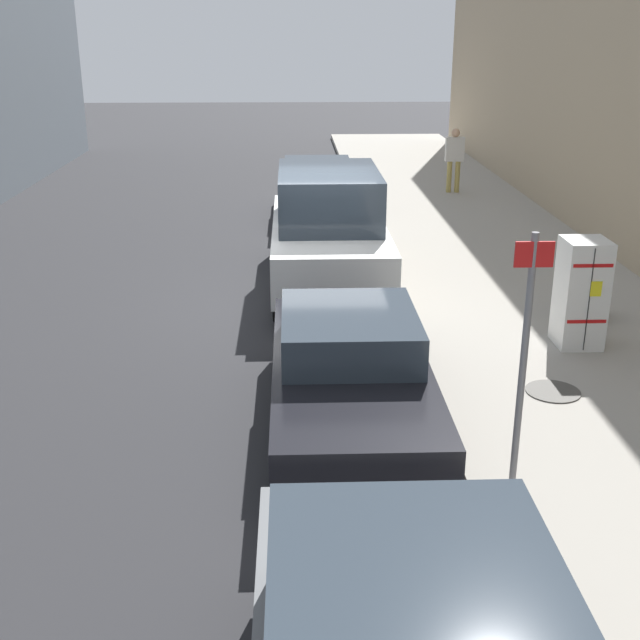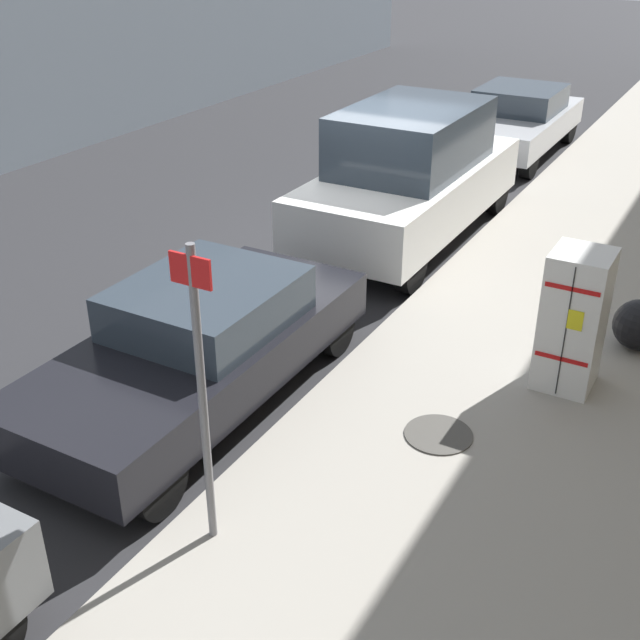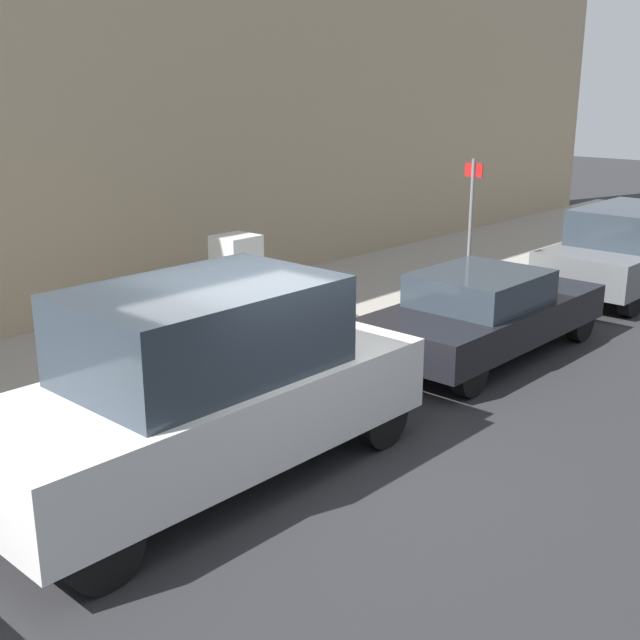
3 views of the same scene
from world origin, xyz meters
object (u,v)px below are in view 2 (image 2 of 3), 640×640
discarded_refrigerator (573,320)px  trash_bag (639,325)px  parked_sedan_dark (200,343)px  street_sign_post (201,386)px  parked_sedan_silver (516,120)px  parked_van_white (410,175)px

discarded_refrigerator → trash_bag: discarded_refrigerator is taller
parked_sedan_dark → street_sign_post: bearing=128.7°
discarded_refrigerator → trash_bag: 1.43m
trash_bag → parked_sedan_silver: 9.08m
discarded_refrigerator → parked_sedan_dark: (3.50, 2.04, -0.26)m
parked_sedan_dark → parked_sedan_silver: bearing=-90.0°
street_sign_post → parked_sedan_dark: size_ratio=0.59×
trash_bag → parked_sedan_silver: size_ratio=0.14×
street_sign_post → trash_bag: size_ratio=4.33×
street_sign_post → trash_bag: street_sign_post is taller
parked_sedan_silver → parked_van_white: (-0.00, 5.79, 0.34)m
discarded_refrigerator → trash_bag: size_ratio=2.57×
street_sign_post → parked_sedan_dark: street_sign_post is taller
discarded_refrigerator → parked_sedan_silver: (3.50, -9.35, -0.22)m
discarded_refrigerator → parked_sedan_silver: discarded_refrigerator is taller
street_sign_post → parked_van_white: size_ratio=0.53×
street_sign_post → parked_van_white: (1.51, -7.48, -0.59)m
trash_bag → parked_van_white: size_ratio=0.12×
parked_sedan_silver → parked_sedan_dark: (-0.00, 11.38, -0.04)m
parked_van_white → parked_sedan_silver: bearing=-90.0°
parked_sedan_dark → parked_van_white: bearing=-90.0°
trash_bag → parked_van_white: (4.05, -2.33, 0.60)m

